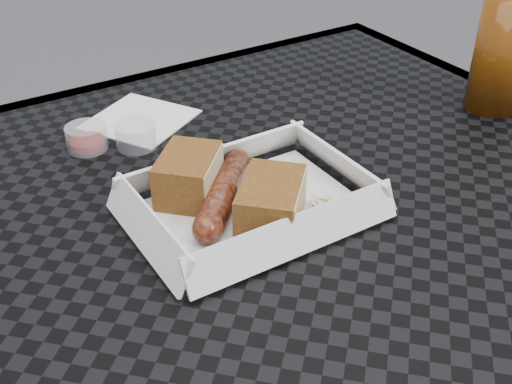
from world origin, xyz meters
TOP-DOWN VIEW (x-y plane):
  - patio_table at (0.00, 0.00)m, footprint 0.80×0.80m
  - food_tray at (-0.08, -0.00)m, footprint 0.22×0.15m
  - bratwurst at (-0.10, 0.02)m, footprint 0.12×0.12m
  - bread_near at (-0.12, 0.05)m, footprint 0.10×0.10m
  - bread_far at (-0.07, -0.03)m, footprint 0.10×0.10m
  - veg_garnish at (-0.01, -0.05)m, footprint 0.03×0.03m
  - napkin at (-0.10, 0.25)m, footprint 0.16×0.16m
  - condiment_cup_sauce at (-0.18, 0.22)m, footprint 0.05×0.05m
  - condiment_cup_empty at (-0.13, 0.19)m, footprint 0.05×0.05m
  - drink_glass at (0.33, 0.03)m, footprint 0.07×0.07m

SIDE VIEW (x-z plane):
  - patio_table at x=0.00m, z-range 0.30..1.04m
  - napkin at x=-0.10m, z-range 0.74..0.75m
  - food_tray at x=-0.08m, z-range 0.74..0.75m
  - veg_garnish at x=-0.01m, z-range 0.75..0.75m
  - condiment_cup_sauce at x=-0.18m, z-range 0.74..0.78m
  - condiment_cup_empty at x=-0.13m, z-range 0.74..0.78m
  - bratwurst at x=-0.10m, z-range 0.75..0.78m
  - bread_far at x=-0.07m, z-range 0.75..0.79m
  - bread_near at x=-0.12m, z-range 0.75..0.80m
  - drink_glass at x=0.33m, z-range 0.74..0.90m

